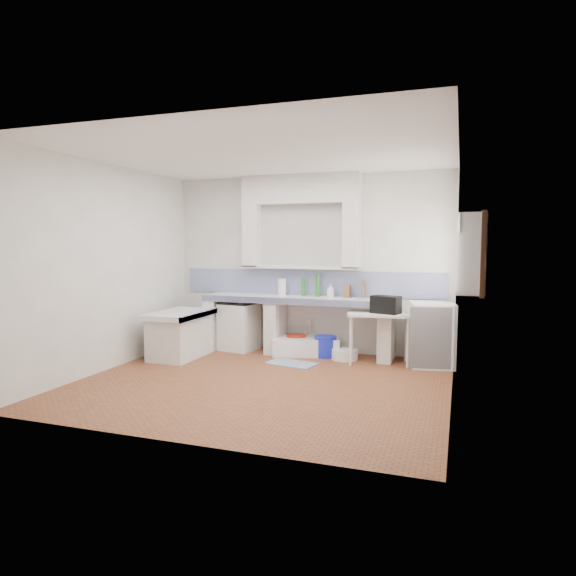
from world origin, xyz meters
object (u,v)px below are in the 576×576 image
(stove, at_px, (239,327))
(side_table, at_px, (379,338))
(sink, at_px, (306,347))
(fridge, at_px, (432,334))

(stove, distance_m, side_table, 2.31)
(sink, height_order, fridge, fridge)
(stove, xyz_separation_m, side_table, (2.30, -0.21, -0.01))
(stove, xyz_separation_m, fridge, (3.02, -0.10, 0.07))
(sink, distance_m, side_table, 1.22)
(sink, bearing_deg, side_table, -28.60)
(sink, xyz_separation_m, fridge, (1.90, -0.13, 0.33))
(stove, height_order, side_table, stove)
(sink, relative_size, side_table, 1.14)
(sink, xyz_separation_m, side_table, (1.17, -0.24, 0.25))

